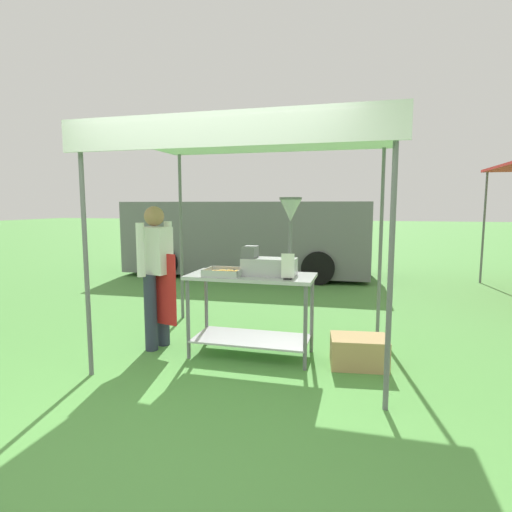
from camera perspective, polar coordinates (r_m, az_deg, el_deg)
ground_plane at (r=9.16m, az=6.28°, el=-3.19°), size 70.00×70.00×0.00m
stall_canopy at (r=4.49m, az=-0.34°, el=15.42°), size 2.91×2.29×2.37m
donut_cart at (r=4.46m, az=-0.65°, el=-5.88°), size 1.34×0.62×0.89m
donut_tray at (r=4.37m, az=-4.46°, el=-2.35°), size 0.39×0.33×0.07m
donut_fryer at (r=4.32m, az=2.42°, el=0.82°), size 0.61×0.28×0.81m
menu_sign at (r=4.11m, az=4.39°, el=-1.71°), size 0.13×0.05×0.26m
vendor at (r=4.78m, az=-13.58°, el=-1.82°), size 0.47×0.54×1.61m
supply_crate at (r=4.42m, az=13.95°, el=-12.64°), size 0.60×0.46×0.30m
van_grey at (r=9.70m, az=-0.98°, el=2.65°), size 5.56×2.20×1.69m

